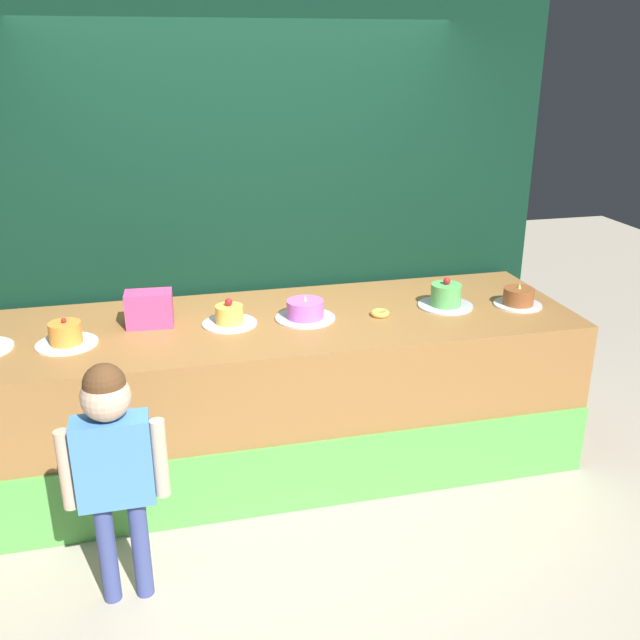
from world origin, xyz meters
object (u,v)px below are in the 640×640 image
at_px(cake_far_right, 518,298).
at_px(cake_center_right, 305,311).
at_px(cake_left, 66,335).
at_px(cake_center_left, 229,316).
at_px(child_figure, 113,454).
at_px(cake_right, 446,297).
at_px(pink_box, 149,309).
at_px(donut, 380,313).

bearing_deg(cake_far_right, cake_center_right, 176.27).
bearing_deg(cake_left, cake_center_left, 6.02).
distance_m(child_figure, cake_far_right, 2.49).
bearing_deg(cake_center_right, cake_right, 0.18).
height_order(cake_center_right, cake_right, cake_right).
relative_size(cake_center_left, cake_far_right, 1.07).
xyz_separation_m(cake_center_right, cake_right, (0.85, 0.00, 0.01)).
height_order(cake_center_left, cake_far_right, cake_center_left).
height_order(cake_left, cake_right, cake_right).
xyz_separation_m(pink_box, cake_left, (-0.43, -0.17, -0.05)).
distance_m(cake_center_right, cake_far_right, 1.28).
bearing_deg(cake_left, pink_box, 22.07).
xyz_separation_m(child_figure, cake_center_right, (1.04, 0.96, 0.20)).
bearing_deg(cake_center_left, donut, -4.79).
distance_m(child_figure, cake_center_right, 1.43).
bearing_deg(donut, pink_box, 173.12).
relative_size(cake_right, cake_far_right, 1.16).
distance_m(pink_box, donut, 1.29).
xyz_separation_m(cake_left, cake_center_left, (0.85, 0.09, -0.00)).
bearing_deg(cake_far_right, pink_box, 175.14).
height_order(pink_box, cake_center_right, pink_box).
distance_m(cake_center_left, cake_far_right, 1.71).
distance_m(pink_box, cake_center_left, 0.44).
height_order(pink_box, cake_far_right, pink_box).
height_order(child_figure, cake_right, child_figure).
relative_size(donut, cake_right, 0.33).
bearing_deg(pink_box, cake_center_right, -6.55).
distance_m(pink_box, cake_left, 0.46).
bearing_deg(child_figure, pink_box, 79.80).
relative_size(cake_center_right, cake_right, 1.05).
relative_size(donut, cake_left, 0.35).
relative_size(donut, cake_far_right, 0.38).
bearing_deg(child_figure, cake_center_left, 57.65).
distance_m(donut, cake_right, 0.43).
xyz_separation_m(pink_box, cake_right, (1.71, -0.10, -0.04)).
bearing_deg(cake_center_left, cake_right, -0.56).
bearing_deg(cake_right, pink_box, 176.80).
xyz_separation_m(cake_center_left, cake_far_right, (1.71, -0.10, 0.00)).
distance_m(cake_center_right, cake_right, 0.85).
bearing_deg(cake_center_right, cake_far_right, -3.73).
relative_size(cake_left, cake_far_right, 1.11).
bearing_deg(child_figure, cake_right, 26.88).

